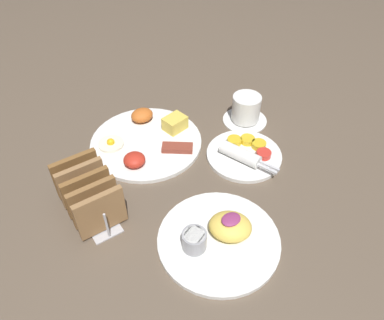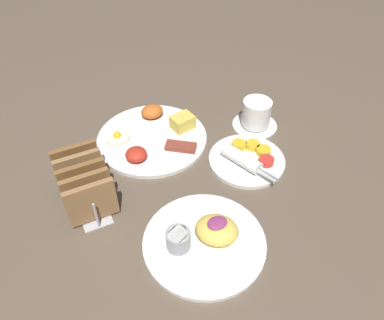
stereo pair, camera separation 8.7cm
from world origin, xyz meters
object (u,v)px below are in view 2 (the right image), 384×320
object	(u,v)px
toast_rack	(85,183)
plate_foreground	(206,238)
plate_breakfast	(153,136)
coffee_cup	(256,115)
plate_condiments	(247,159)

from	to	relation	value
toast_rack	plate_foreground	bearing A→B (deg)	-49.95
plate_breakfast	coffee_cup	world-z (taller)	coffee_cup
plate_condiments	coffee_cup	size ratio (longest dim) A/B	1.65
plate_condiments	plate_foreground	size ratio (longest dim) A/B	0.81
plate_condiments	plate_foreground	distance (m)	0.25
plate_foreground	coffee_cup	size ratio (longest dim) A/B	2.03
plate_breakfast	toast_rack	xyz separation A→B (m)	(-0.20, -0.13, 0.04)
coffee_cup	plate_condiments	bearing A→B (deg)	-129.94
plate_condiments	toast_rack	distance (m)	0.38
coffee_cup	plate_foreground	bearing A→B (deg)	-136.47
plate_condiments	coffee_cup	world-z (taller)	coffee_cup
plate_foreground	toast_rack	bearing A→B (deg)	130.05
plate_breakfast	toast_rack	world-z (taller)	toast_rack
plate_foreground	coffee_cup	distance (m)	0.40
plate_breakfast	coffee_cup	xyz separation A→B (m)	(0.27, -0.07, 0.03)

